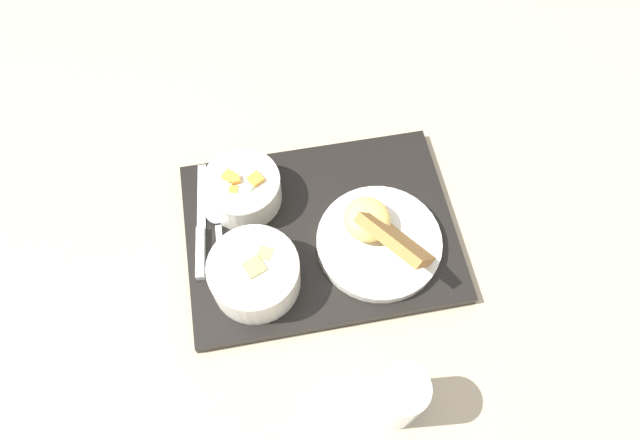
{
  "coord_description": "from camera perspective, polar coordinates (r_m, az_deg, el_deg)",
  "views": [
    {
      "loc": [
        -0.11,
        -0.36,
        0.77
      ],
      "look_at": [
        0.0,
        0.0,
        0.05
      ],
      "focal_mm": 32.0,
      "sensor_mm": 36.0,
      "label": 1
    }
  ],
  "objects": [
    {
      "name": "bowl_soup",
      "position": [
        0.78,
        -6.58,
        -5.29
      ],
      "size": [
        0.13,
        0.13,
        0.06
      ],
      "color": "silver",
      "rests_on": "serving_tray"
    },
    {
      "name": "spoon",
      "position": [
        0.86,
        -10.2,
        0.04
      ],
      "size": [
        0.04,
        0.14,
        0.01
      ],
      "rotation": [
        0.0,
        0.0,
        1.43
      ],
      "color": "silver",
      "rests_on": "serving_tray"
    },
    {
      "name": "serving_tray",
      "position": [
        0.85,
        0.0,
        -1.21
      ],
      "size": [
        0.43,
        0.34,
        0.02
      ],
      "color": "black",
      "rests_on": "ground_plane"
    },
    {
      "name": "knife",
      "position": [
        0.85,
        -11.83,
        -1.68
      ],
      "size": [
        0.05,
        0.19,
        0.01
      ],
      "rotation": [
        0.0,
        0.0,
        1.36
      ],
      "color": "silver",
      "rests_on": "serving_tray"
    },
    {
      "name": "ground_plane",
      "position": [
        0.86,
        0.0,
        -1.47
      ],
      "size": [
        4.0,
        4.0,
        0.0
      ],
      "primitive_type": "plane",
      "color": "tan"
    },
    {
      "name": "glass_water",
      "position": [
        0.74,
        7.91,
        -17.24
      ],
      "size": [
        0.06,
        0.06,
        0.11
      ],
      "color": "silver",
      "rests_on": "ground_plane"
    },
    {
      "name": "plate_main",
      "position": [
        0.82,
        5.99,
        -1.7
      ],
      "size": [
        0.18,
        0.18,
        0.1
      ],
      "color": "silver",
      "rests_on": "serving_tray"
    },
    {
      "name": "bowl_salad",
      "position": [
        0.85,
        -7.75,
        3.22
      ],
      "size": [
        0.11,
        0.11,
        0.06
      ],
      "color": "silver",
      "rests_on": "serving_tray"
    }
  ]
}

